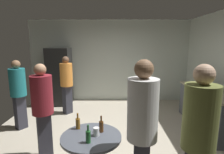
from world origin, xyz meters
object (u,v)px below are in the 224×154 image
beer_bottle_amber (78,123)px  person_in_white_shirt (143,125)px  beer_bottle_brown (102,126)px  person_in_maroon_shirt (43,105)px  person_in_orange_shirt (67,81)px  refrigerator (60,76)px  beer_bottle_green (89,136)px  plastic_cup_white (97,132)px  person_in_olive_shirt (199,134)px  wine_bottle_on_counter (203,82)px  person_in_teal_shirt (19,90)px  kettle (215,89)px  foreground_table (92,143)px

beer_bottle_amber → person_in_white_shirt: bearing=-32.9°
beer_bottle_brown → person_in_maroon_shirt: (-0.99, 0.51, 0.13)m
person_in_orange_shirt → person_in_white_shirt: bearing=-23.3°
refrigerator → beer_bottle_green: bearing=-69.3°
beer_bottle_brown → person_in_white_shirt: size_ratio=0.13×
beer_bottle_green → person_in_white_shirt: 0.68m
plastic_cup_white → person_in_orange_shirt: (-1.04, 2.66, 0.14)m
person_in_orange_shirt → person_in_maroon_shirt: (0.11, -2.04, 0.01)m
person_in_olive_shirt → plastic_cup_white: bearing=18.8°
beer_bottle_brown → plastic_cup_white: beer_bottle_brown is taller
wine_bottle_on_counter → person_in_maroon_shirt: person_in_maroon_shirt is taller
beer_bottle_amber → plastic_cup_white: 0.34m
wine_bottle_on_counter → person_in_maroon_shirt: 3.66m
beer_bottle_amber → refrigerator: bearing=109.9°
person_in_white_shirt → person_in_maroon_shirt: bearing=-27.0°
beer_bottle_brown → person_in_orange_shirt: bearing=113.3°
wine_bottle_on_counter → person_in_teal_shirt: (-4.30, -0.39, -0.10)m
person_in_white_shirt → person_in_olive_shirt: size_ratio=1.02×
kettle → foreground_table: bearing=-147.7°
person_in_white_shirt → person_in_teal_shirt: size_ratio=1.12×
beer_bottle_brown → wine_bottle_on_counter: bearing=40.5°
refrigerator → person_in_maroon_shirt: refrigerator is taller
refrigerator → person_in_white_shirt: refrigerator is taller
beer_bottle_green → plastic_cup_white: beer_bottle_green is taller
person_in_white_shirt → person_in_olive_shirt: (0.55, -0.16, -0.02)m
wine_bottle_on_counter → foreground_table: (-2.48, -2.12, -0.39)m
beer_bottle_amber → plastic_cup_white: bearing=-35.7°
plastic_cup_white → person_in_maroon_shirt: person_in_maroon_shirt is taller
refrigerator → wine_bottle_on_counter: refrigerator is taller
plastic_cup_white → kettle: bearing=32.9°
kettle → beer_bottle_green: (-2.46, -1.71, -0.15)m
refrigerator → kettle: 4.31m
beer_bottle_brown → person_in_teal_shirt: (-1.95, 1.62, 0.10)m
beer_bottle_amber → beer_bottle_green: bearing=-62.4°
foreground_table → person_in_maroon_shirt: size_ratio=0.49×
beer_bottle_amber → beer_bottle_green: size_ratio=1.00×
beer_bottle_brown → person_in_olive_shirt: (1.04, -0.60, 0.20)m
refrigerator → person_in_teal_shirt: bearing=-103.6°
person_in_white_shirt → person_in_orange_shirt: (-1.58, 2.99, -0.11)m
beer_bottle_amber → person_in_orange_shirt: (-0.76, 2.46, 0.11)m
person_in_white_shirt → person_in_maroon_shirt: (-1.47, 0.95, -0.09)m
beer_bottle_amber → plastic_cup_white: (0.28, -0.20, -0.03)m
person_in_teal_shirt → foreground_table: bearing=-7.6°
beer_bottle_green → person_in_maroon_shirt: (-0.84, 0.79, 0.13)m
foreground_table → person_in_white_shirt: (0.61, -0.32, 0.41)m
foreground_table → person_in_maroon_shirt: person_in_maroon_shirt is taller
plastic_cup_white → person_in_white_shirt: 0.68m
wine_bottle_on_counter → beer_bottle_brown: wine_bottle_on_counter is taller
refrigerator → beer_bottle_brown: refrigerator is taller
foreground_table → person_in_olive_shirt: (1.16, -0.49, 0.39)m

